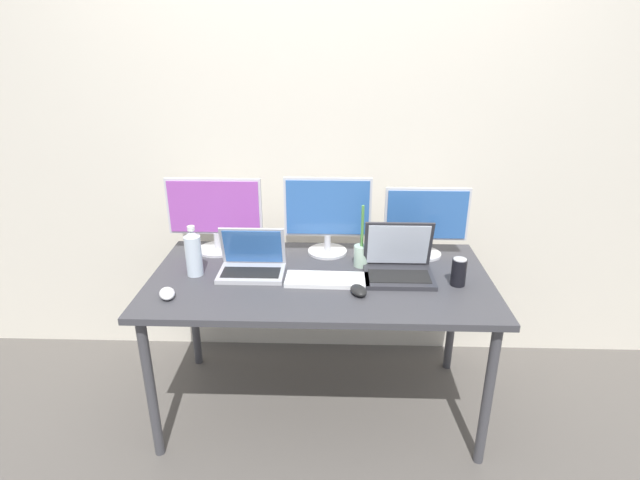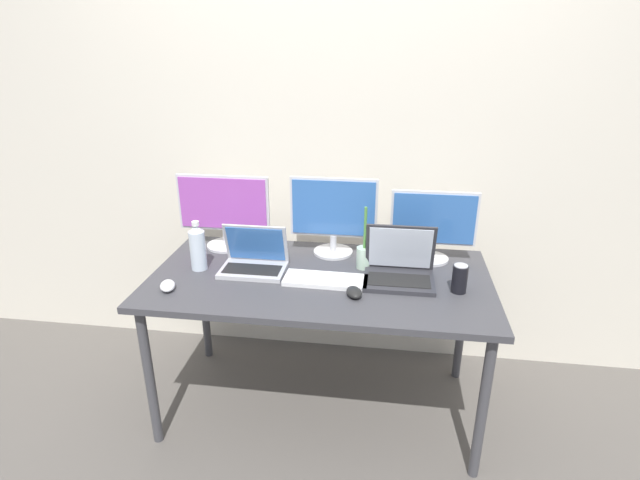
% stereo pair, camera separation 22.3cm
% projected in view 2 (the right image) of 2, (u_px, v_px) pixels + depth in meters
% --- Properties ---
extents(ground_plane, '(16.00, 16.00, 0.00)m').
position_uv_depth(ground_plane, '(320.00, 405.00, 2.58)').
color(ground_plane, '#5B5651').
extents(wall_back, '(7.00, 0.08, 2.60)m').
position_uv_depth(wall_back, '(336.00, 132.00, 2.63)').
color(wall_back, silver).
rests_on(wall_back, ground).
extents(work_desk, '(1.56, 0.81, 0.74)m').
position_uv_depth(work_desk, '(320.00, 288.00, 2.32)').
color(work_desk, '#424247').
rests_on(work_desk, ground).
extents(monitor_left, '(0.48, 0.21, 0.38)m').
position_uv_depth(monitor_left, '(224.00, 209.00, 2.55)').
color(monitor_left, silver).
rests_on(monitor_left, work_desk).
extents(monitor_center, '(0.43, 0.20, 0.39)m').
position_uv_depth(monitor_center, '(334.00, 214.00, 2.47)').
color(monitor_center, silver).
rests_on(monitor_center, work_desk).
extents(monitor_right, '(0.41, 0.18, 0.35)m').
position_uv_depth(monitor_right, '(433.00, 224.00, 2.40)').
color(monitor_right, silver).
rests_on(monitor_right, work_desk).
extents(laptop_silver, '(0.30, 0.21, 0.22)m').
position_uv_depth(laptop_silver, '(254.00, 260.00, 2.34)').
color(laptop_silver, '#B7B7BC').
rests_on(laptop_silver, work_desk).
extents(laptop_secondary, '(0.31, 0.24, 0.25)m').
position_uv_depth(laptop_secondary, '(399.00, 268.00, 2.25)').
color(laptop_secondary, '#2D2D33').
rests_on(laptop_secondary, work_desk).
extents(keyboard_main, '(0.38, 0.15, 0.02)m').
position_uv_depth(keyboard_main, '(326.00, 280.00, 2.24)').
color(keyboard_main, white).
rests_on(keyboard_main, work_desk).
extents(mouse_by_keyboard, '(0.10, 0.12, 0.04)m').
position_uv_depth(mouse_by_keyboard, '(168.00, 286.00, 2.17)').
color(mouse_by_keyboard, silver).
rests_on(mouse_by_keyboard, work_desk).
extents(mouse_by_laptop, '(0.09, 0.12, 0.04)m').
position_uv_depth(mouse_by_laptop, '(354.00, 292.00, 2.12)').
color(mouse_by_laptop, black).
rests_on(mouse_by_laptop, work_desk).
extents(water_bottle, '(0.08, 0.08, 0.24)m').
position_uv_depth(water_bottle, '(198.00, 247.00, 2.34)').
color(water_bottle, silver).
rests_on(water_bottle, work_desk).
extents(soda_can_near_keyboard, '(0.07, 0.07, 0.13)m').
position_uv_depth(soda_can_near_keyboard, '(460.00, 279.00, 2.14)').
color(soda_can_near_keyboard, black).
rests_on(soda_can_near_keyboard, work_desk).
extents(bamboo_vase, '(0.07, 0.07, 0.30)m').
position_uv_depth(bamboo_vase, '(364.00, 256.00, 2.36)').
color(bamboo_vase, '#B2D1B7').
rests_on(bamboo_vase, work_desk).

